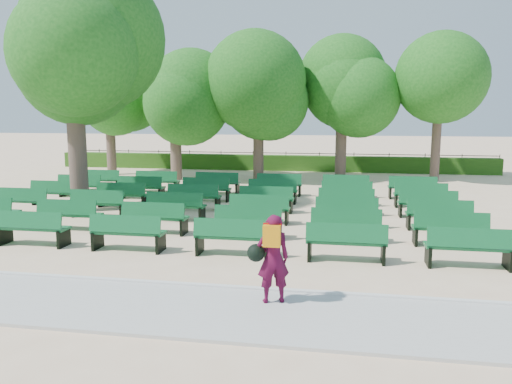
% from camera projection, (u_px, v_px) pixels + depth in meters
% --- Properties ---
extents(ground, '(120.00, 120.00, 0.00)m').
position_uv_depth(ground, '(205.00, 219.00, 16.14)').
color(ground, beige).
extents(paving, '(30.00, 2.20, 0.06)m').
position_uv_depth(paving, '(93.00, 304.00, 8.94)').
color(paving, '#B2B3AE').
rests_on(paving, ground).
extents(curb, '(30.00, 0.12, 0.10)m').
position_uv_depth(curb, '(121.00, 281.00, 10.05)').
color(curb, silver).
rests_on(curb, ground).
extents(hedge, '(26.00, 0.70, 0.90)m').
position_uv_depth(hedge, '(268.00, 163.00, 29.69)').
color(hedge, '#295415').
rests_on(hedge, ground).
extents(fence, '(26.00, 0.10, 1.02)m').
position_uv_depth(fence, '(269.00, 169.00, 30.15)').
color(fence, black).
rests_on(fence, ground).
extents(tree_line, '(21.80, 6.80, 7.04)m').
position_uv_depth(tree_line, '(257.00, 179.00, 25.87)').
color(tree_line, '#21661B').
rests_on(tree_line, ground).
extents(bench_array, '(1.86, 0.61, 1.16)m').
position_uv_depth(bench_array, '(224.00, 213.00, 16.64)').
color(bench_array, '#0F5A2C').
rests_on(bench_array, ground).
extents(tree_among, '(5.28, 5.28, 7.34)m').
position_uv_depth(tree_among, '(73.00, 67.00, 16.76)').
color(tree_among, brown).
rests_on(tree_among, ground).
extents(person, '(0.80, 0.56, 1.60)m').
position_uv_depth(person, '(272.00, 257.00, 8.82)').
color(person, '#460A25').
rests_on(person, ground).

